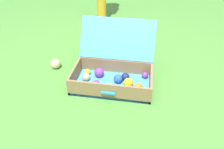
# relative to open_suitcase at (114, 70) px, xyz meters

# --- Properties ---
(ground_plane) EXTENTS (16.00, 16.00, 0.00)m
(ground_plane) POSITION_rel_open_suitcase_xyz_m (-0.05, -0.15, -0.11)
(ground_plane) COLOR #4C8C38
(open_suitcase) EXTENTS (0.67, 0.60, 0.47)m
(open_suitcase) POSITION_rel_open_suitcase_xyz_m (0.00, 0.00, 0.00)
(open_suitcase) COLOR #4799C6
(open_suitcase) RESTS_ON ground
(stray_ball_on_grass) EXTENTS (0.09, 0.09, 0.09)m
(stray_ball_on_grass) POSITION_rel_open_suitcase_xyz_m (-0.58, 0.11, -0.06)
(stray_ball_on_grass) COLOR #D1B784
(stray_ball_on_grass) RESTS_ON ground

